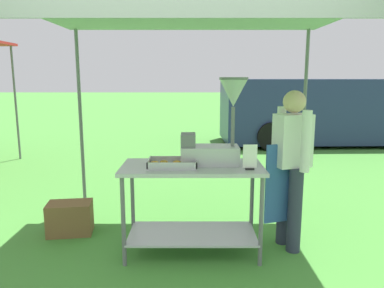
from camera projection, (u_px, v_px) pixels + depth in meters
name	position (u px, v px, depth m)	size (l,w,h in m)	color
ground_plane	(187.00, 152.00, 8.68)	(70.00, 70.00, 0.00)	#478E38
stall_canopy	(192.00, 16.00, 3.38)	(3.09, 2.46, 2.37)	slate
donut_cart	(192.00, 191.00, 3.58)	(1.36, 0.64, 0.89)	#B7B7BC
donut_tray	(171.00, 164.00, 3.48)	(0.47, 0.29, 0.07)	#B7B7BC
donut_fryer	(217.00, 131.00, 3.54)	(0.64, 0.28, 0.84)	#B7B7BC
menu_sign	(250.00, 159.00, 3.37)	(0.13, 0.05, 0.23)	black
vendor	(291.00, 162.00, 3.65)	(0.47, 0.53, 1.61)	#2D3347
supply_crate	(70.00, 218.00, 4.11)	(0.52, 0.36, 0.36)	brown
van_navy	(326.00, 110.00, 9.67)	(5.50, 2.22, 1.69)	navy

